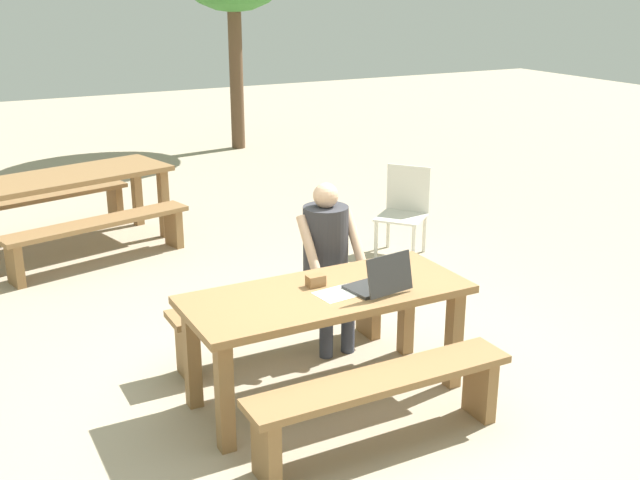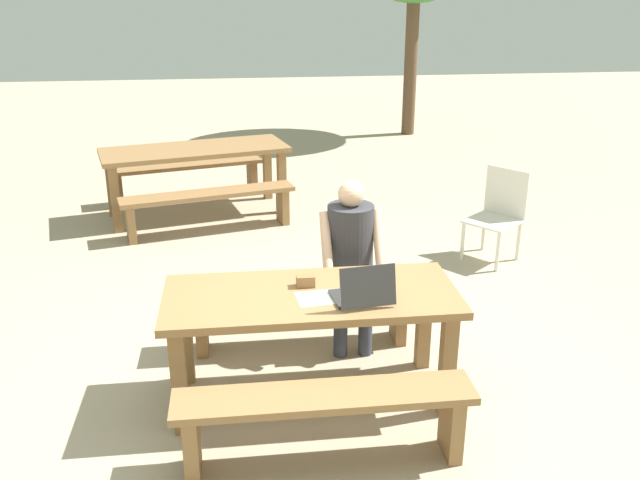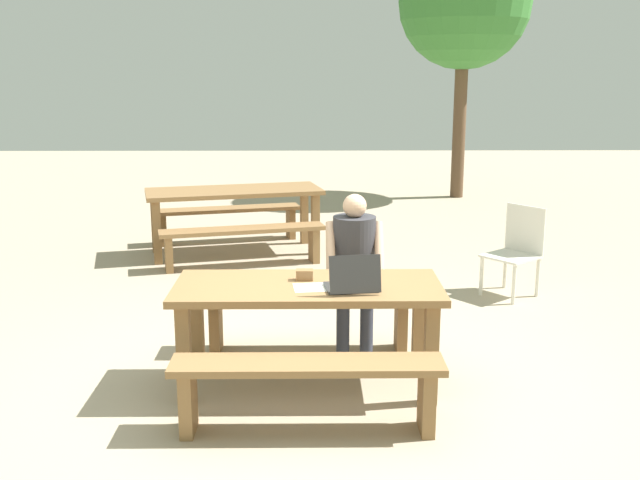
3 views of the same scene
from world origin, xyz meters
name	(u,v)px [view 1 (image 1 of 3)]	position (x,y,z in m)	size (l,w,h in m)	color
ground_plane	(326,395)	(0.00, 0.00, 0.00)	(30.00, 30.00, 0.00)	tan
picnic_table_front	(326,308)	(0.00, 0.00, 0.63)	(1.82, 0.76, 0.74)	olive
bench_near	(381,395)	(0.00, -0.67, 0.34)	(1.65, 0.30, 0.46)	olive
bench_far	(282,311)	(0.00, 0.67, 0.34)	(1.65, 0.30, 0.46)	olive
laptop	(380,282)	(0.29, -0.16, 0.81)	(0.37, 0.35, 0.26)	#2D2D2D
small_pouch	(316,281)	(-0.02, 0.10, 0.78)	(0.12, 0.07, 0.07)	olive
paper_sheet	(340,293)	(0.05, -0.08, 0.74)	(0.32, 0.24, 0.00)	white
person_seated	(328,253)	(0.35, 0.64, 0.74)	(0.44, 0.42, 1.25)	#333847
plastic_chair	(404,209)	(2.02, 2.13, 0.45)	(0.62, 0.62, 0.87)	silver
picnic_table_mid	(66,186)	(-0.89, 3.82, 0.66)	(2.17, 1.24, 0.77)	olive
bench_mid_south	(98,231)	(-0.74, 3.21, 0.33)	(1.85, 0.73, 0.44)	olive
bench_mid_north	(44,204)	(-1.04, 4.43, 0.33)	(1.85, 0.73, 0.44)	olive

